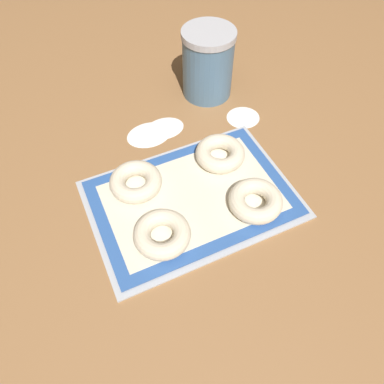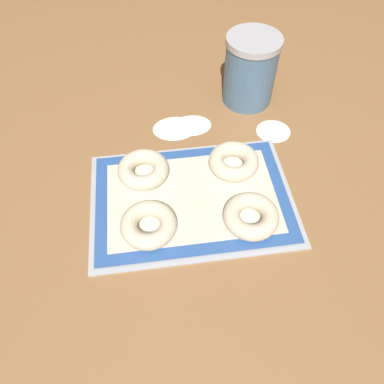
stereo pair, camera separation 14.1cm
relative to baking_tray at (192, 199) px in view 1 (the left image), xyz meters
name	(u,v)px [view 1 (the left image)]	position (x,y,z in m)	size (l,w,h in m)	color
ground_plane	(191,204)	(-0.01, -0.01, 0.00)	(2.80, 2.80, 0.00)	olive
baking_tray	(192,199)	(0.00, 0.00, 0.00)	(0.43, 0.30, 0.01)	#B2B5BA
baking_mat	(192,197)	(0.00, 0.00, 0.01)	(0.41, 0.28, 0.00)	#2D569E
bagel_front_left	(162,234)	(-0.10, -0.07, 0.02)	(0.11, 0.11, 0.03)	beige
bagel_front_right	(255,201)	(0.11, -0.08, 0.02)	(0.11, 0.11, 0.03)	beige
bagel_back_left	(136,182)	(-0.10, 0.08, 0.02)	(0.11, 0.11, 0.03)	beige
bagel_back_right	(220,153)	(0.10, 0.07, 0.02)	(0.11, 0.11, 0.03)	beige
flour_canister	(208,64)	(0.19, 0.32, 0.09)	(0.14, 0.14, 0.18)	slate
flour_patch_near	(164,128)	(0.03, 0.23, 0.00)	(0.10, 0.08, 0.00)	white
flour_patch_far	(149,134)	(-0.01, 0.23, 0.00)	(0.11, 0.09, 0.00)	white
flour_patch_side	(243,117)	(0.23, 0.18, 0.00)	(0.09, 0.08, 0.00)	white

